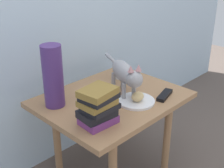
# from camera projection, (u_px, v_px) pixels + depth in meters

# --- Properties ---
(side_table) EXTENTS (0.79, 0.62, 0.54)m
(side_table) POSITION_uv_depth(u_px,v_px,m) (112.00, 108.00, 1.75)
(side_table) COLOR #9E724C
(side_table) RESTS_ON ground
(plate) EXTENTS (0.20, 0.20, 0.01)m
(plate) POSITION_uv_depth(u_px,v_px,m) (136.00, 101.00, 1.65)
(plate) COLOR white
(plate) RESTS_ON side_table
(bread_roll) EXTENTS (0.09, 0.07, 0.05)m
(bread_roll) POSITION_uv_depth(u_px,v_px,m) (138.00, 97.00, 1.63)
(bread_roll) COLOR #E0BC7A
(bread_roll) RESTS_ON plate
(cat) EXTENTS (0.24, 0.44, 0.23)m
(cat) POSITION_uv_depth(u_px,v_px,m) (125.00, 74.00, 1.68)
(cat) COLOR #99999E
(cat) RESTS_ON side_table
(book_stack) EXTENTS (0.18, 0.15, 0.19)m
(book_stack) POSITION_uv_depth(u_px,v_px,m) (98.00, 106.00, 1.42)
(book_stack) COLOR #72337A
(book_stack) RESTS_ON side_table
(green_vase) EXTENTS (0.11, 0.11, 0.33)m
(green_vase) POSITION_uv_depth(u_px,v_px,m) (53.00, 76.00, 1.56)
(green_vase) COLOR #4C2D72
(green_vase) RESTS_ON side_table
(candle_jar) EXTENTS (0.07, 0.07, 0.08)m
(candle_jar) POSITION_uv_depth(u_px,v_px,m) (121.00, 73.00, 1.94)
(candle_jar) COLOR silver
(candle_jar) RESTS_ON side_table
(tv_remote) EXTENTS (0.16, 0.08, 0.02)m
(tv_remote) POSITION_uv_depth(u_px,v_px,m) (165.00, 95.00, 1.71)
(tv_remote) COLOR black
(tv_remote) RESTS_ON side_table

